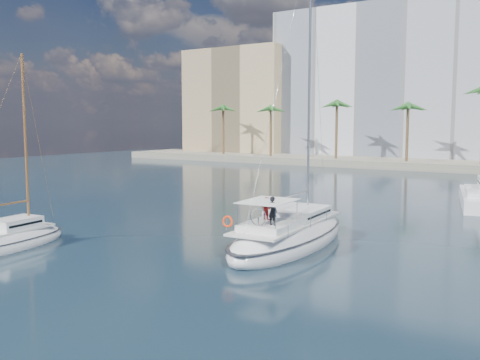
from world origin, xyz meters
The scene contains 9 objects.
ground centered at (0.00, 0.00, 0.00)m, with size 160.00×160.00×0.00m, color black.
quay centered at (0.00, 61.00, 0.60)m, with size 120.00×14.00×1.20m, color gray.
building_modern centered at (-12.00, 73.00, 14.00)m, with size 42.00×16.00×28.00m, color silver.
building_tan_left centered at (-42.00, 69.00, 11.00)m, with size 22.00×14.00×22.00m, color tan.
palm_left centered at (-34.00, 57.00, 10.28)m, with size 3.60×3.60×12.30m.
palm_centre centered at (0.00, 57.00, 10.28)m, with size 3.60×3.60×12.30m.
main_sloop centered at (4.09, 1.33, 0.56)m, with size 4.85×13.21×19.29m.
small_sloop centered at (-9.20, -8.22, 0.43)m, with size 3.38×8.48×11.87m.
seagull centered at (1.74, 0.25, 0.67)m, with size 0.93×0.40×0.17m.
Camera 1 is at (18.38, -26.17, 7.23)m, focal length 40.00 mm.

